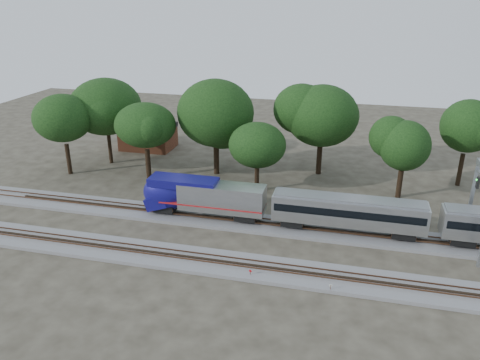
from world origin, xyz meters
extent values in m
plane|color=#383328|center=(0.00, 0.00, 0.00)|extent=(160.00, 160.00, 0.00)
cube|color=slate|center=(0.00, 6.00, 0.20)|extent=(160.00, 5.00, 0.40)
cube|color=brown|center=(0.00, 5.28, 0.66)|extent=(160.00, 0.08, 0.15)
cube|color=brown|center=(0.00, 6.72, 0.66)|extent=(160.00, 0.08, 0.15)
cube|color=slate|center=(0.00, -4.00, 0.20)|extent=(160.00, 5.00, 0.40)
cube|color=brown|center=(0.00, -4.72, 0.66)|extent=(160.00, 0.08, 0.15)
cube|color=brown|center=(0.00, -3.28, 0.66)|extent=(160.00, 0.08, 0.15)
cube|color=#B5B8BD|center=(-4.35, 6.00, 3.35)|extent=(10.89, 3.08, 3.39)
ellipsoid|color=navy|center=(-12.16, 6.00, 3.09)|extent=(5.55, 3.21, 4.73)
cube|color=navy|center=(-9.38, 6.00, 4.94)|extent=(8.73, 3.02, 1.03)
cube|color=black|center=(-11.64, 6.00, 4.12)|extent=(0.46, 2.36, 1.34)
cube|color=#A3191B|center=(-5.58, 6.00, 2.48)|extent=(13.36, 3.12, 0.18)
cube|color=black|center=(-12.00, 6.00, 1.19)|extent=(2.67, 2.26, 0.92)
cube|color=black|center=(-1.21, 6.00, 1.19)|extent=(2.67, 2.26, 0.92)
cube|color=#B5B8BD|center=(11.14, 6.00, 3.20)|extent=(17.88, 3.08, 3.08)
cube|color=black|center=(11.14, 6.00, 3.50)|extent=(17.26, 3.13, 0.92)
cube|color=gray|center=(11.14, 6.00, 4.79)|extent=(17.46, 2.47, 0.36)
cube|color=black|center=(4.67, 6.00, 1.19)|extent=(2.67, 2.26, 0.92)
cube|color=black|center=(17.62, 6.00, 1.19)|extent=(2.67, 2.26, 0.92)
cube|color=black|center=(23.96, 6.00, 1.19)|extent=(2.67, 2.26, 0.92)
cylinder|color=#512D19|center=(1.94, -5.63, 0.43)|extent=(0.06, 0.06, 0.86)
cylinder|color=#A50B14|center=(1.94, -5.63, 0.81)|extent=(0.30, 0.12, 0.31)
cylinder|color=#512D19|center=(10.07, -6.27, 0.44)|extent=(0.06, 0.06, 0.88)
cylinder|color=silver|center=(10.07, -6.27, 0.83)|extent=(0.31, 0.08, 0.31)
cube|color=#512D19|center=(8.01, -5.67, 0.15)|extent=(0.57, 0.44, 0.30)
cube|color=gray|center=(25.12, 9.77, 4.85)|extent=(0.38, 0.38, 9.71)
cube|color=black|center=(24.79, 7.29, 7.66)|extent=(0.27, 0.54, 1.29)
cube|color=brown|center=(-26.05, 31.95, 1.86)|extent=(9.35, 6.58, 3.72)
cube|color=black|center=(-26.05, 31.95, 4.14)|extent=(9.55, 6.78, 0.84)
cylinder|color=black|center=(-32.85, 16.52, 2.47)|extent=(0.70, 0.70, 4.95)
ellipsoid|color=black|center=(-32.85, 16.52, 9.19)|extent=(9.33, 9.33, 7.93)
cylinder|color=black|center=(-28.93, 22.81, 2.64)|extent=(0.70, 0.70, 5.28)
ellipsoid|color=black|center=(-28.93, 22.81, 9.80)|extent=(9.95, 9.95, 8.46)
cylinder|color=black|center=(-19.73, 17.88, 2.31)|extent=(0.70, 0.70, 4.61)
ellipsoid|color=black|center=(-19.73, 17.88, 8.56)|extent=(8.70, 8.70, 7.39)
cylinder|color=black|center=(-9.89, 22.22, 2.68)|extent=(0.70, 0.70, 5.36)
ellipsoid|color=black|center=(-9.89, 22.22, 9.96)|extent=(10.11, 10.11, 8.59)
cylinder|color=black|center=(-2.14, 16.87, 1.89)|extent=(0.70, 0.70, 3.79)
ellipsoid|color=black|center=(-2.14, 16.87, 7.04)|extent=(7.15, 7.15, 6.07)
cylinder|color=black|center=(6.09, 26.08, 2.58)|extent=(0.70, 0.70, 5.15)
ellipsoid|color=black|center=(6.09, 26.08, 9.57)|extent=(9.71, 9.71, 8.26)
cylinder|color=black|center=(17.97, 19.24, 2.09)|extent=(0.70, 0.70, 4.18)
ellipsoid|color=black|center=(17.97, 19.24, 7.76)|extent=(7.88, 7.88, 6.69)
cylinder|color=black|center=(27.08, 26.14, 2.50)|extent=(0.70, 0.70, 4.99)
ellipsoid|color=black|center=(27.08, 26.14, 9.27)|extent=(9.41, 9.41, 8.00)
camera|label=1|loc=(10.64, -45.46, 27.19)|focal=35.00mm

